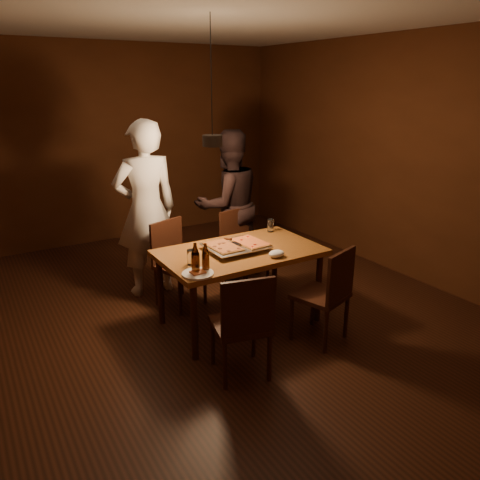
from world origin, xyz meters
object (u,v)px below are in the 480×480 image
chair_far_left (174,255)px  pendant_lamp (212,139)px  chair_near_right (329,287)px  plate_slice (198,273)px  dining_table (240,257)px  diner_dark (229,205)px  chair_near_left (244,318)px  beer_bottle_a (195,258)px  chair_far_right (241,242)px  pizza_tray (236,248)px  beer_bottle_b (206,257)px  diner_white (146,210)px

chair_far_left → pendant_lamp: size_ratio=0.48×
chair_near_right → plate_slice: (-1.08, 0.40, 0.22)m
plate_slice → pendant_lamp: 1.24m
dining_table → diner_dark: size_ratio=0.86×
chair_near_right → diner_dark: diner_dark is taller
chair_near_left → beer_bottle_a: bearing=118.5°
chair_far_right → pizza_tray: 0.90m
beer_bottle_a → plate_slice: size_ratio=1.00×
beer_bottle_b → beer_bottle_a: bearing=-173.9°
dining_table → chair_near_right: (0.48, -0.72, -0.14)m
dining_table → beer_bottle_a: (-0.61, -0.30, 0.21)m
chair_far_right → beer_bottle_a: beer_bottle_a is taller
chair_near_left → dining_table: bearing=73.4°
diner_dark → pendant_lamp: 1.42m
chair_near_right → pizza_tray: 0.94m
pizza_tray → pendant_lamp: pendant_lamp is taller
diner_white → beer_bottle_b: bearing=91.2°
chair_near_left → chair_near_right: (0.94, 0.09, 0.00)m
chair_far_right → pendant_lamp: bearing=29.7°
plate_slice → pendant_lamp: pendant_lamp is taller
chair_near_left → beer_bottle_a: 0.64m
beer_bottle_a → diner_white: size_ratio=0.14×
chair_near_right → beer_bottle_b: beer_bottle_b is taller
pendant_lamp → dining_table: bearing=-57.8°
pendant_lamp → plate_slice: bearing=-129.0°
dining_table → chair_far_left: (-0.36, 0.73, -0.14)m
diner_dark → diner_white: bearing=-0.1°
dining_table → beer_bottle_a: size_ratio=5.69×
dining_table → diner_dark: 1.25m
pizza_tray → beer_bottle_a: size_ratio=2.09×
chair_far_right → diner_dark: bearing=-110.2°
chair_far_left → plate_slice: size_ratio=2.03×
chair_far_right → dining_table: bearing=48.2°
dining_table → diner_white: (-0.49, 1.14, 0.28)m
beer_bottle_b → chair_near_right: bearing=-23.9°
chair_far_right → diner_white: diner_white is taller
chair_near_right → plate_slice: size_ratio=2.01×
plate_slice → pendant_lamp: bearing=51.0°
plate_slice → diner_dark: diner_dark is taller
beer_bottle_a → chair_far_right: bearing=44.3°
beer_bottle_b → diner_white: diner_white is taller
pizza_tray → dining_table: bearing=-37.6°
chair_near_right → diner_white: (-0.97, 1.86, 0.42)m
chair_far_left → pendant_lamp: (0.21, -0.50, 1.22)m
pizza_tray → pendant_lamp: (-0.12, 0.21, 0.99)m
dining_table → pendant_lamp: 1.12m
chair_near_right → diner_white: 2.14m
chair_near_left → diner_white: 2.00m
diner_white → diner_dark: 1.01m
chair_far_right → beer_bottle_b: 1.44m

